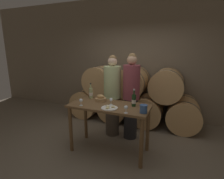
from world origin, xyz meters
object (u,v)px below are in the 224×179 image
(tasting_table, at_px, (109,112))
(wine_bottle_white, at_px, (91,93))
(bread_basket, at_px, (101,99))
(cheese_plate, at_px, (109,108))
(person_left, at_px, (112,96))
(wine_glass_left, at_px, (111,100))
(wine_glass_far_left, at_px, (81,101))
(blue_crock, at_px, (144,109))
(wine_bottle_red, at_px, (134,100))
(wine_glass_center, at_px, (126,108))
(person_right, at_px, (131,96))

(tasting_table, distance_m, wine_bottle_white, 0.62)
(bread_basket, xyz_separation_m, cheese_plate, (0.32, -0.33, -0.04))
(person_left, xyz_separation_m, wine_glass_left, (0.22, -0.61, 0.10))
(wine_glass_far_left, bearing_deg, blue_crock, 2.59)
(wine_bottle_red, bearing_deg, person_left, 138.31)
(tasting_table, bearing_deg, wine_bottle_white, 153.21)
(wine_bottle_red, distance_m, cheese_plate, 0.44)
(bread_basket, bearing_deg, tasting_table, -33.54)
(wine_bottle_red, relative_size, cheese_plate, 1.10)
(tasting_table, xyz_separation_m, wine_bottle_red, (0.42, 0.09, 0.25))
(tasting_table, height_order, wine_bottle_red, wine_bottle_red)
(blue_crock, xyz_separation_m, wine_glass_far_left, (-1.08, -0.05, 0.02))
(wine_glass_center, bearing_deg, person_right, 100.87)
(tasting_table, distance_m, wine_glass_left, 0.23)
(person_right, height_order, wine_bottle_red, person_right)
(wine_bottle_red, bearing_deg, wine_glass_center, -94.00)
(bread_basket, bearing_deg, wine_bottle_white, 160.36)
(tasting_table, relative_size, blue_crock, 11.15)
(wine_bottle_white, bearing_deg, wine_glass_far_left, -82.65)
(wine_bottle_red, height_order, wine_glass_far_left, wine_bottle_red)
(person_right, distance_m, blue_crock, 0.91)
(wine_bottle_red, distance_m, wine_glass_far_left, 0.91)
(wine_bottle_white, distance_m, wine_glass_left, 0.58)
(person_right, distance_m, bread_basket, 0.66)
(person_left, distance_m, wine_bottle_red, 0.83)
(cheese_plate, bearing_deg, blue_crock, 0.19)
(blue_crock, distance_m, cheese_plate, 0.57)
(person_right, relative_size, cheese_plate, 6.43)
(person_right, height_order, wine_glass_center, person_right)
(tasting_table, height_order, person_right, person_right)
(cheese_plate, bearing_deg, bread_basket, 133.98)
(wine_bottle_white, distance_m, blue_crock, 1.22)
(wine_bottle_red, distance_m, blue_crock, 0.34)
(tasting_table, distance_m, bread_basket, 0.35)
(person_left, xyz_separation_m, blue_crock, (0.83, -0.80, 0.09))
(blue_crock, height_order, wine_glass_center, blue_crock)
(person_right, xyz_separation_m, bread_basket, (-0.46, -0.48, 0.03))
(person_right, bearing_deg, cheese_plate, -100.26)
(wine_bottle_red, relative_size, wine_glass_center, 2.47)
(person_left, xyz_separation_m, bread_basket, (-0.05, -0.48, 0.06))
(wine_glass_far_left, xyz_separation_m, wine_glass_left, (0.47, 0.24, 0.00))
(wine_bottle_red, height_order, wine_bottle_white, wine_bottle_white)
(bread_basket, xyz_separation_m, wine_glass_far_left, (-0.20, -0.38, 0.04))
(blue_crock, height_order, bread_basket, blue_crock)
(wine_bottle_white, relative_size, wine_glass_left, 2.51)
(person_left, xyz_separation_m, wine_bottle_red, (0.61, -0.55, 0.12))
(person_right, distance_m, wine_glass_left, 0.65)
(blue_crock, bearing_deg, cheese_plate, -179.81)
(wine_glass_far_left, bearing_deg, cheese_plate, 5.23)
(blue_crock, relative_size, bread_basket, 0.61)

